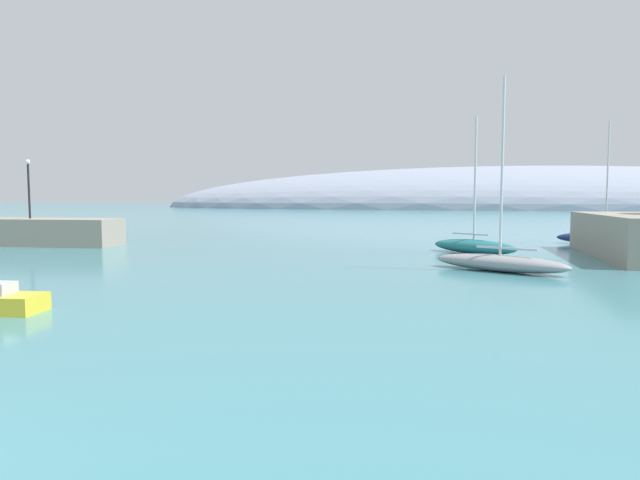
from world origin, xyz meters
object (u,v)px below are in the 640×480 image
harbor_lamp_post (29,183)px  sailboat_teal_end_of_line (474,245)px  sailboat_grey_near_shore (500,262)px  sailboat_navy_mid_mooring (605,237)px

harbor_lamp_post → sailboat_teal_end_of_line: bearing=1.4°
sailboat_teal_end_of_line → harbor_lamp_post: bearing=-140.3°
sailboat_grey_near_shore → sailboat_navy_mid_mooring: 21.58m
sailboat_grey_near_shore → sailboat_navy_mid_mooring: sailboat_navy_mid_mooring is taller
sailboat_teal_end_of_line → harbor_lamp_post: sailboat_teal_end_of_line is taller
sailboat_grey_near_shore → sailboat_navy_mid_mooring: bearing=-88.8°
sailboat_grey_near_shore → harbor_lamp_post: sailboat_grey_near_shore is taller
sailboat_teal_end_of_line → harbor_lamp_post: 34.10m
sailboat_grey_near_shore → harbor_lamp_post: (-34.67, 8.07, 4.41)m
sailboat_grey_near_shore → sailboat_teal_end_of_line: sailboat_grey_near_shore is taller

